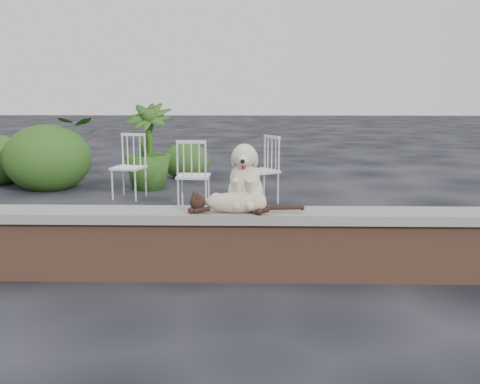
{
  "coord_description": "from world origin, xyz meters",
  "views": [
    {
      "loc": [
        0.32,
        -4.47,
        1.57
      ],
      "look_at": [
        0.21,
        0.2,
        0.7
      ],
      "focal_mm": 41.18,
      "sensor_mm": 36.0,
      "label": 1
    }
  ],
  "objects_px": {
    "potted_plant_a": "(66,151)",
    "dog": "(246,175)",
    "chair_b": "(129,167)",
    "chair_c": "(193,175)",
    "cat": "(236,201)",
    "chair_d": "(260,170)",
    "potted_plant_b": "(148,146)"
  },
  "relations": [
    {
      "from": "chair_b",
      "to": "potted_plant_b",
      "type": "relative_size",
      "value": 0.69
    },
    {
      "from": "dog",
      "to": "potted_plant_a",
      "type": "distance_m",
      "value": 5.41
    },
    {
      "from": "chair_b",
      "to": "chair_d",
      "type": "relative_size",
      "value": 1.0
    },
    {
      "from": "dog",
      "to": "potted_plant_b",
      "type": "bearing_deg",
      "value": 115.48
    },
    {
      "from": "dog",
      "to": "potted_plant_a",
      "type": "bearing_deg",
      "value": 128.56
    },
    {
      "from": "cat",
      "to": "potted_plant_b",
      "type": "xyz_separation_m",
      "value": [
        -1.53,
        4.3,
        0.01
      ]
    },
    {
      "from": "cat",
      "to": "chair_d",
      "type": "relative_size",
      "value": 1.18
    },
    {
      "from": "cat",
      "to": "chair_b",
      "type": "bearing_deg",
      "value": 119.75
    },
    {
      "from": "chair_d",
      "to": "cat",
      "type": "bearing_deg",
      "value": -35.96
    },
    {
      "from": "chair_b",
      "to": "chair_d",
      "type": "xyz_separation_m",
      "value": [
        1.91,
        -0.3,
        0.0
      ]
    },
    {
      "from": "cat",
      "to": "potted_plant_a",
      "type": "relative_size",
      "value": 0.97
    },
    {
      "from": "chair_d",
      "to": "potted_plant_a",
      "type": "height_order",
      "value": "potted_plant_a"
    },
    {
      "from": "cat",
      "to": "potted_plant_b",
      "type": "relative_size",
      "value": 0.81
    },
    {
      "from": "potted_plant_b",
      "to": "potted_plant_a",
      "type": "bearing_deg",
      "value": 167.84
    },
    {
      "from": "dog",
      "to": "cat",
      "type": "bearing_deg",
      "value": -113.82
    },
    {
      "from": "potted_plant_a",
      "to": "chair_c",
      "type": "bearing_deg",
      "value": -39.0
    },
    {
      "from": "chair_d",
      "to": "chair_c",
      "type": "height_order",
      "value": "same"
    },
    {
      "from": "cat",
      "to": "chair_b",
      "type": "xyz_separation_m",
      "value": [
        -1.67,
        3.5,
        -0.2
      ]
    },
    {
      "from": "cat",
      "to": "chair_b",
      "type": "height_order",
      "value": "chair_b"
    },
    {
      "from": "chair_d",
      "to": "potted_plant_a",
      "type": "bearing_deg",
      "value": -145.41
    },
    {
      "from": "cat",
      "to": "potted_plant_b",
      "type": "bearing_deg",
      "value": 113.87
    },
    {
      "from": "chair_b",
      "to": "chair_d",
      "type": "distance_m",
      "value": 1.93
    },
    {
      "from": "cat",
      "to": "potted_plant_a",
      "type": "xyz_separation_m",
      "value": [
        -2.97,
        4.61,
        -0.1
      ]
    },
    {
      "from": "potted_plant_b",
      "to": "chair_d",
      "type": "bearing_deg",
      "value": -31.89
    },
    {
      "from": "chair_b",
      "to": "chair_c",
      "type": "xyz_separation_m",
      "value": [
        1.03,
        -0.77,
        0.0
      ]
    },
    {
      "from": "potted_plant_a",
      "to": "dog",
      "type": "bearing_deg",
      "value": -55.69
    },
    {
      "from": "cat",
      "to": "potted_plant_a",
      "type": "height_order",
      "value": "potted_plant_a"
    },
    {
      "from": "potted_plant_b",
      "to": "chair_b",
      "type": "bearing_deg",
      "value": -99.42
    },
    {
      "from": "dog",
      "to": "chair_c",
      "type": "height_order",
      "value": "dog"
    },
    {
      "from": "potted_plant_a",
      "to": "chair_b",
      "type": "bearing_deg",
      "value": -40.7
    },
    {
      "from": "chair_c",
      "to": "cat",
      "type": "bearing_deg",
      "value": 104.13
    },
    {
      "from": "chair_b",
      "to": "chair_c",
      "type": "height_order",
      "value": "same"
    }
  ]
}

